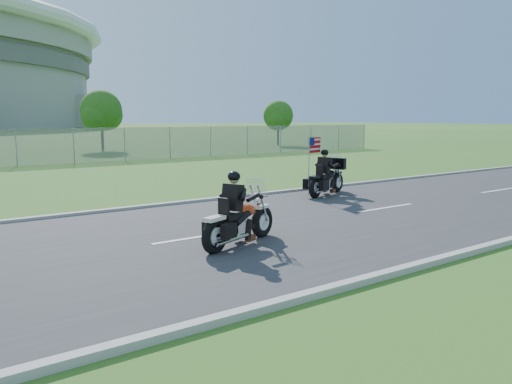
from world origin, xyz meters
TOP-DOWN VIEW (x-y plane):
  - ground at (0.00, 0.00)m, footprint 420.00×420.00m
  - road at (0.00, 0.00)m, footprint 120.00×8.00m
  - curb_north at (0.00, 4.05)m, footprint 120.00×0.18m
  - curb_south at (0.00, -4.05)m, footprint 120.00×0.18m
  - tree_fence_near at (6.04, 30.04)m, footprint 3.52×3.28m
  - tree_fence_far at (22.04, 28.03)m, footprint 3.08×2.87m
  - motorcycle_lead at (-1.67, -1.01)m, footprint 2.21×1.07m
  - motorcycle_follow at (4.35, 2.81)m, footprint 2.23×1.14m

SIDE VIEW (x-z plane):
  - ground at x=0.00m, z-range 0.00..0.00m
  - road at x=0.00m, z-range 0.00..0.04m
  - curb_north at x=0.00m, z-range -0.01..0.11m
  - curb_south at x=0.00m, z-range -0.01..0.11m
  - motorcycle_lead at x=-1.67m, z-range -0.28..1.26m
  - motorcycle_follow at x=4.35m, z-range -0.43..1.50m
  - tree_fence_far at x=22.04m, z-range 0.54..4.74m
  - tree_fence_near at x=6.04m, z-range 0.60..5.35m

